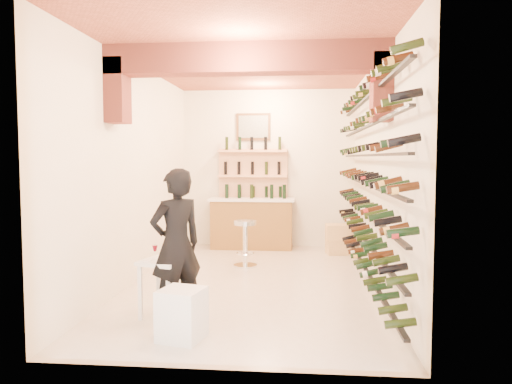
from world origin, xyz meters
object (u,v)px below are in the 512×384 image
back_counter (252,222)px  chrome_barstool (245,240)px  wine_rack (362,177)px  tasting_table (163,270)px  person (176,245)px  crate_lower (339,247)px  white_stool (182,314)px

back_counter → chrome_barstool: bearing=-88.1°
wine_rack → back_counter: 3.38m
tasting_table → chrome_barstool: (0.63, 2.67, -0.10)m
person → crate_lower: (2.10, 3.95, -0.71)m
wine_rack → tasting_table: 3.10m
chrome_barstool → wine_rack: bearing=-29.1°
back_counter → person: size_ratio=1.00×
back_counter → white_stool: 4.99m
tasting_table → crate_lower: tasting_table is taller
wine_rack → chrome_barstool: wine_rack is taller
tasting_table → crate_lower: 4.52m
white_stool → person: bearing=109.3°
white_stool → crate_lower: size_ratio=1.10×
wine_rack → tasting_table: wine_rack is taller
white_stool → person: 0.85m
white_stool → back_counter: bearing=87.7°
wine_rack → crate_lower: size_ratio=12.29×
white_stool → wine_rack: bearing=48.9°
person → crate_lower: bearing=-160.7°
white_stool → person: size_ratio=0.30×
wine_rack → person: bearing=-141.9°
crate_lower → white_stool: bearing=-112.8°
back_counter → white_stool: bearing=-92.3°
tasting_table → wine_rack: bearing=51.7°
tasting_table → white_stool: tasting_table is taller
wine_rack → tasting_table: (-2.41, -1.68, -1.01)m
wine_rack → tasting_table: bearing=-145.0°
chrome_barstool → crate_lower: bearing=36.4°
wine_rack → white_stool: bearing=-131.1°
tasting_table → person: size_ratio=0.47×
back_counter → chrome_barstool: 1.66m
wine_rack → crate_lower: wine_rack is taller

